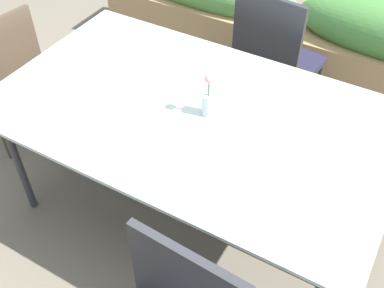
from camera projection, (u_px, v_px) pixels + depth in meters
ground_plane at (183, 197)px, 2.75m from camera, size 12.00×12.00×0.00m
dining_table at (192, 116)px, 2.19m from camera, size 1.89×1.13×0.75m
chair_end_left at (2, 69)px, 2.79m from camera, size 0.48×0.48×0.90m
chair_far_side at (273, 57)px, 2.87m from camera, size 0.52×0.52×0.98m
flower_vase at (208, 97)px, 2.08m from camera, size 0.06×0.06×0.22m
planter_box at (296, 34)px, 3.40m from camera, size 3.09×0.46×0.76m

